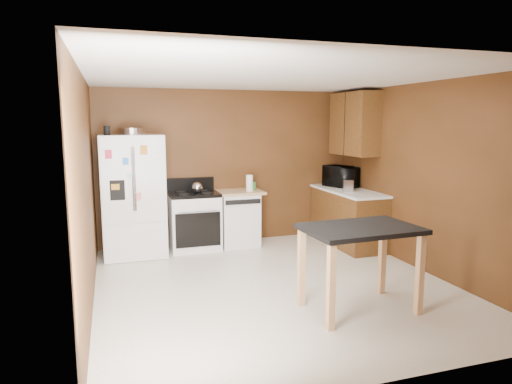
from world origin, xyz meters
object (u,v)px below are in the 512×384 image
paper_towel (249,183)px  green_canister (252,186)px  kettle (197,187)px  microwave (341,177)px  island (360,240)px  refrigerator (133,196)px  toaster (348,185)px  gas_range (194,220)px  dishwasher (238,217)px  pen_cup (107,130)px  roasting_pan (133,131)px

paper_towel → green_canister: 0.18m
kettle → microwave: microwave is taller
microwave → island: size_ratio=0.47×
refrigerator → toaster: bearing=-8.9°
microwave → island: 3.03m
kettle → refrigerator: refrigerator is taller
kettle → toaster: (2.32, -0.51, 0.01)m
microwave → gas_range: (-2.48, 0.13, -0.60)m
dishwasher → island: island is taller
toaster → refrigerator: size_ratio=0.14×
microwave → dishwasher: bearing=65.0°
pen_cup → green_canister: 2.41m
roasting_pan → kettle: (0.92, -0.06, -0.87)m
toaster → gas_range: 2.49m
paper_towel → microwave: microwave is taller
microwave → paper_towel: bearing=67.8°
paper_towel → green_canister: paper_towel is taller
pen_cup → refrigerator: 1.03m
green_canister → kettle: bearing=-171.8°
pen_cup → paper_towel: pen_cup is taller
pen_cup → island: pen_cup is taller
kettle → microwave: bearing=-1.6°
kettle → island: 3.07m
pen_cup → roasting_pan: bearing=27.0°
toaster → refrigerator: refrigerator is taller
roasting_pan → toaster: bearing=-10.0°
gas_range → dishwasher: bearing=1.9°
pen_cup → dishwasher: size_ratio=0.15×
island → microwave: bearing=65.8°
refrigerator → island: bearing=-52.7°
island → kettle: bearing=112.9°
island → green_canister: bearing=95.0°
green_canister → island: size_ratio=0.10×
microwave → refrigerator: (-3.39, 0.07, -0.16)m
dishwasher → kettle: bearing=-172.7°
refrigerator → microwave: bearing=-1.2°
toaster → microwave: size_ratio=0.43×
kettle → microwave: size_ratio=0.29×
paper_towel → green_canister: bearing=56.4°
green_canister → gas_range: size_ratio=0.11×
dishwasher → microwave: bearing=-5.0°
pen_cup → gas_range: size_ratio=0.12×
pen_cup → dishwasher: (1.96, 0.21, -1.41)m
roasting_pan → pen_cup: bearing=-153.0°
gas_range → green_canister: bearing=4.3°
roasting_pan → refrigerator: 0.95m
toaster → dishwasher: (-1.65, 0.60, -0.54)m
microwave → dishwasher: size_ratio=0.65×
roasting_pan → kettle: roasting_pan is taller
toaster → island: bearing=-93.4°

